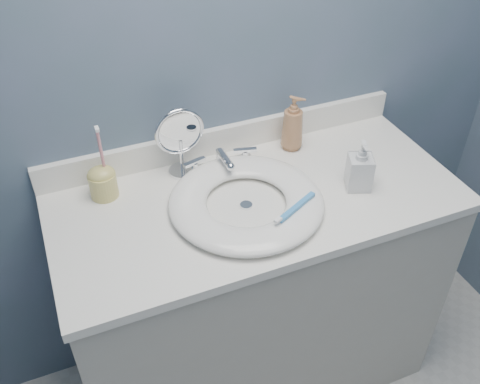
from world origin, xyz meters
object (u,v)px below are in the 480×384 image
makeup_mirror (180,139)px  soap_bottle_clear (361,165)px  soap_bottle_amber (293,123)px  toothbrush_holder (103,181)px

makeup_mirror → soap_bottle_clear: bearing=-31.9°
soap_bottle_amber → soap_bottle_clear: (0.09, -0.27, -0.01)m
makeup_mirror → soap_bottle_amber: size_ratio=1.21×
soap_bottle_clear → toothbrush_holder: (-0.72, 0.25, -0.03)m
makeup_mirror → soap_bottle_clear: (0.47, -0.27, -0.04)m
makeup_mirror → toothbrush_holder: (-0.25, -0.02, -0.07)m
soap_bottle_amber → toothbrush_holder: toothbrush_holder is taller
soap_bottle_amber → soap_bottle_clear: size_ratio=1.19×
makeup_mirror → soap_bottle_clear: 0.54m
soap_bottle_clear → toothbrush_holder: 0.76m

